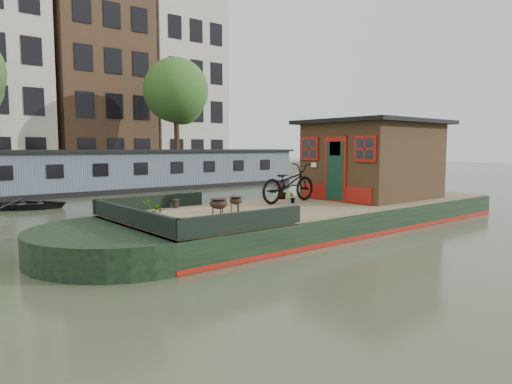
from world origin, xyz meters
TOP-DOWN VIEW (x-y plane):
  - ground at (0.00, 0.00)m, footprint 120.00×120.00m
  - houseboat_hull at (-1.33, 0.00)m, footprint 14.01×4.02m
  - houseboat_deck at (0.00, 0.00)m, footprint 11.80×3.80m
  - bow_bulwark at (-5.07, 0.00)m, footprint 3.00×4.00m
  - cabin at (2.19, 0.00)m, footprint 4.00×3.50m
  - bicycle at (-0.76, 0.74)m, footprint 2.17×0.90m
  - potted_plant_b at (-0.82, 0.52)m, footprint 0.22×0.22m
  - potted_plant_c at (-5.60, -0.44)m, footprint 0.58×0.54m
  - potted_plant_d at (-0.37, 1.44)m, footprint 0.39×0.39m
  - potted_plant_e at (-4.03, -1.34)m, footprint 0.14×0.17m
  - brazier_front at (-4.03, -0.43)m, footprint 0.46×0.46m
  - brazier_rear at (-3.17, 0.07)m, footprint 0.39×0.39m
  - bollard_port at (-3.92, 1.70)m, footprint 0.20×0.20m
  - bollard_stbd at (-5.60, -1.23)m, footprint 0.19×0.19m
  - dinghy at (-5.86, 9.30)m, footprint 3.52×3.20m
  - far_houseboat at (0.00, 14.00)m, footprint 20.40×4.40m
  - quay at (0.00, 20.50)m, footprint 60.00×6.00m
  - townhouse_row at (0.15, 27.50)m, footprint 27.25×8.00m
  - tree_right at (6.14, 19.07)m, footprint 4.40×4.40m

SIDE VIEW (x-z plane):
  - ground at x=0.00m, z-range 0.00..0.00m
  - houseboat_hull at x=-1.33m, z-range -0.03..0.57m
  - dinghy at x=-5.86m, z-range 0.00..0.60m
  - quay at x=0.00m, z-range 0.00..0.90m
  - houseboat_deck at x=0.00m, z-range 0.60..0.65m
  - bollard_stbd at x=-5.60m, z-range 0.65..0.87m
  - bollard_port at x=-3.92m, z-range 0.65..0.88m
  - potted_plant_e at x=-4.03m, z-range 0.65..0.93m
  - potted_plant_b at x=-0.82m, z-range 0.65..0.97m
  - bow_bulwark at x=-5.07m, z-range 0.65..1.00m
  - brazier_rear at x=-3.17m, z-range 0.65..1.05m
  - brazier_front at x=-4.03m, z-range 0.65..1.10m
  - potted_plant_d at x=-0.37m, z-range 0.65..1.15m
  - potted_plant_c at x=-5.60m, z-range 0.65..1.17m
  - far_houseboat at x=0.00m, z-range -0.09..2.02m
  - bicycle at x=-0.76m, z-range 0.65..1.77m
  - cabin at x=2.19m, z-range 0.67..3.09m
  - tree_right at x=6.14m, z-range 2.19..9.59m
  - townhouse_row at x=0.15m, z-range -0.35..16.15m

